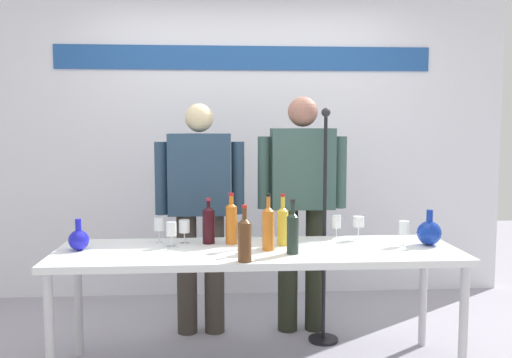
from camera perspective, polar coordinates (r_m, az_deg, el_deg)
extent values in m
cube|color=white|center=(4.79, -1.16, 5.97)|extent=(4.50, 0.10, 3.00)
cube|color=#225197|center=(4.77, -1.14, 12.31)|extent=(3.15, 0.01, 0.20)
cube|color=white|center=(3.29, 0.18, -7.54)|extent=(2.36, 0.71, 0.04)
cylinder|color=silver|center=(3.23, -20.43, -14.99)|extent=(0.05, 0.05, 0.70)
cylinder|color=silver|center=(3.38, 20.52, -14.05)|extent=(0.05, 0.05, 0.70)
cylinder|color=silver|center=(3.78, -17.75, -11.85)|extent=(0.05, 0.05, 0.70)
cylinder|color=silver|center=(3.91, 16.78, -11.24)|extent=(0.05, 0.05, 0.70)
sphere|color=#1D1DC0|center=(3.41, -17.74, -5.99)|extent=(0.12, 0.12, 0.12)
cylinder|color=#1D1DC0|center=(3.39, -17.78, -4.54)|extent=(0.03, 0.03, 0.08)
sphere|color=#112F9A|center=(3.54, 17.35, -5.31)|extent=(0.15, 0.15, 0.15)
cylinder|color=#112F9A|center=(3.52, 17.39, -3.66)|extent=(0.04, 0.04, 0.08)
cylinder|color=#38312A|center=(3.98, -7.10, -9.63)|extent=(0.14, 0.14, 0.85)
cylinder|color=#38312A|center=(3.97, -4.30, -9.63)|extent=(0.14, 0.14, 0.85)
cube|color=navy|center=(3.85, -5.80, 0.51)|extent=(0.43, 0.22, 0.56)
cylinder|color=navy|center=(3.87, -9.70, 0.07)|extent=(0.09, 0.09, 0.50)
cylinder|color=navy|center=(3.86, -1.88, 0.12)|extent=(0.09, 0.09, 0.50)
sphere|color=beige|center=(3.84, -5.86, 6.26)|extent=(0.20, 0.20, 0.20)
cylinder|color=black|center=(4.00, 3.28, -9.27)|extent=(0.14, 0.14, 0.88)
cylinder|color=black|center=(4.03, 6.09, -9.19)|extent=(0.14, 0.14, 0.88)
cube|color=#39564F|center=(3.89, 4.78, 1.08)|extent=(0.44, 0.22, 0.56)
cylinder|color=#39564F|center=(3.86, 0.84, 0.65)|extent=(0.09, 0.09, 0.50)
cylinder|color=#39564F|center=(3.94, 8.63, 0.69)|extent=(0.09, 0.09, 0.50)
sphere|color=#9E6758|center=(3.88, 4.82, 6.90)|extent=(0.21, 0.21, 0.21)
cylinder|color=#56331A|center=(2.97, -1.18, -6.51)|extent=(0.07, 0.07, 0.21)
cone|color=#56331A|center=(2.95, -1.18, -4.27)|extent=(0.07, 0.07, 0.03)
cylinder|color=#56331A|center=(2.94, -1.18, -3.75)|extent=(0.02, 0.02, 0.08)
cylinder|color=red|center=(2.94, -1.19, -2.83)|extent=(0.03, 0.03, 0.02)
cylinder|color=#202F27|center=(3.16, 3.79, -5.78)|extent=(0.07, 0.07, 0.21)
cone|color=#202F27|center=(3.13, 3.80, -3.67)|extent=(0.07, 0.07, 0.03)
cylinder|color=#202F27|center=(3.13, 3.80, -3.13)|extent=(0.03, 0.03, 0.08)
cylinder|color=black|center=(3.12, 3.81, -2.23)|extent=(0.03, 0.03, 0.02)
cylinder|color=black|center=(3.43, -4.89, -4.93)|extent=(0.08, 0.08, 0.20)
cone|color=black|center=(3.41, -4.91, -3.02)|extent=(0.08, 0.08, 0.03)
cylinder|color=black|center=(3.41, -4.91, -2.74)|extent=(0.02, 0.02, 0.06)
cylinder|color=#AC1D27|center=(3.41, -4.91, -2.11)|extent=(0.03, 0.03, 0.02)
cylinder|color=#CE691D|center=(3.41, -2.55, -4.76)|extent=(0.07, 0.07, 0.23)
cone|color=#CE691D|center=(3.39, -2.56, -2.63)|extent=(0.07, 0.07, 0.03)
cylinder|color=#CE691D|center=(3.39, -2.56, -2.27)|extent=(0.03, 0.03, 0.07)
cylinder|color=#B41A25|center=(3.38, -2.56, -1.57)|extent=(0.03, 0.03, 0.02)
cylinder|color=orange|center=(3.24, 1.27, -5.31)|extent=(0.07, 0.07, 0.23)
cone|color=orange|center=(3.21, 1.27, -3.06)|extent=(0.07, 0.07, 0.03)
cylinder|color=orange|center=(3.21, 1.28, -2.54)|extent=(0.02, 0.02, 0.08)
cylinder|color=black|center=(3.20, 1.28, -1.66)|extent=(0.03, 0.03, 0.02)
cylinder|color=gold|center=(3.37, 2.75, -5.05)|extent=(0.07, 0.07, 0.21)
cone|color=gold|center=(3.35, 2.76, -3.07)|extent=(0.07, 0.07, 0.03)
cylinder|color=gold|center=(3.35, 2.77, -2.54)|extent=(0.02, 0.02, 0.09)
cylinder|color=#AA1B21|center=(3.34, 2.77, -1.67)|extent=(0.03, 0.03, 0.02)
cylinder|color=white|center=(3.39, -8.66, -6.85)|extent=(0.06, 0.06, 0.00)
cylinder|color=white|center=(3.38, -8.66, -6.30)|extent=(0.01, 0.01, 0.06)
cylinder|color=white|center=(3.37, -8.68, -5.09)|extent=(0.06, 0.06, 0.08)
cylinder|color=white|center=(3.47, -7.35, -6.54)|extent=(0.06, 0.06, 0.00)
cylinder|color=white|center=(3.46, -7.35, -6.00)|extent=(0.01, 0.01, 0.06)
cylinder|color=white|center=(3.45, -7.37, -4.83)|extent=(0.07, 0.07, 0.08)
cylinder|color=white|center=(3.51, -9.90, -6.45)|extent=(0.05, 0.05, 0.00)
cylinder|color=white|center=(3.50, -9.91, -5.82)|extent=(0.01, 0.01, 0.08)
cylinder|color=white|center=(3.48, -9.93, -4.56)|extent=(0.06, 0.06, 0.08)
cylinder|color=white|center=(3.49, 14.92, -6.60)|extent=(0.05, 0.05, 0.00)
cylinder|color=white|center=(3.49, 14.94, -6.00)|extent=(0.01, 0.01, 0.07)
cylinder|color=white|center=(3.47, 14.97, -4.81)|extent=(0.06, 0.06, 0.08)
cylinder|color=white|center=(3.65, 8.22, -5.94)|extent=(0.05, 0.05, 0.00)
cylinder|color=white|center=(3.65, 8.22, -5.44)|extent=(0.01, 0.01, 0.06)
cylinder|color=white|center=(3.63, 8.24, -4.32)|extent=(0.06, 0.06, 0.08)
cylinder|color=white|center=(3.62, 10.45, -6.09)|extent=(0.05, 0.05, 0.00)
cylinder|color=white|center=(3.61, 10.46, -5.45)|extent=(0.01, 0.01, 0.08)
cylinder|color=white|center=(3.60, 10.48, -4.31)|extent=(0.07, 0.07, 0.07)
cylinder|color=black|center=(3.96, 6.91, -16.02)|extent=(0.20, 0.20, 0.02)
cylinder|color=black|center=(3.75, 7.04, -5.32)|extent=(0.02, 0.02, 1.52)
sphere|color=#232328|center=(3.69, 7.19, 6.81)|extent=(0.06, 0.06, 0.06)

